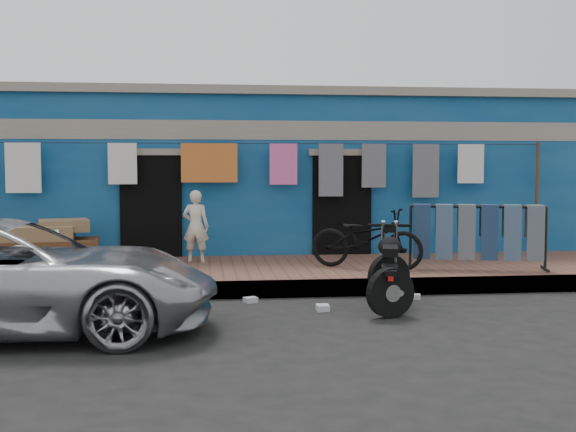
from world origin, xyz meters
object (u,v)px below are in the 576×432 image
object	(u,v)px
charpoy	(35,244)
car	(8,275)
bicycle	(367,232)
seated_person	(196,226)
jeans_rack	(477,236)
motorcycle	(390,267)

from	to	relation	value
charpoy	car	bearing A→B (deg)	-81.62
bicycle	charpoy	distance (m)	5.46
charpoy	seated_person	bearing A→B (deg)	2.80
seated_person	jeans_rack	bearing A→B (deg)	175.60
charpoy	jeans_rack	world-z (taller)	jeans_rack
car	charpoy	xyz separation A→B (m)	(-0.57, 3.89, -0.07)
bicycle	motorcycle	xyz separation A→B (m)	(-0.12, -1.93, -0.30)
car	charpoy	distance (m)	3.93
car	jeans_rack	bearing A→B (deg)	-66.98
seated_person	motorcycle	bearing A→B (deg)	143.08
car	seated_person	distance (m)	4.52
motorcycle	charpoy	distance (m)	5.99
car	bicycle	xyz separation A→B (m)	(4.80, 2.93, 0.17)
seated_person	jeans_rack	world-z (taller)	seated_person
bicycle	jeans_rack	distance (m)	1.77
motorcycle	car	bearing A→B (deg)	-154.12
seated_person	jeans_rack	distance (m)	4.69
car	motorcycle	distance (m)	4.78
bicycle	motorcycle	world-z (taller)	bicycle
motorcycle	jeans_rack	world-z (taller)	jeans_rack
seated_person	jeans_rack	xyz separation A→B (m)	(4.49, -1.34, -0.09)
bicycle	motorcycle	bearing A→B (deg)	-154.44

